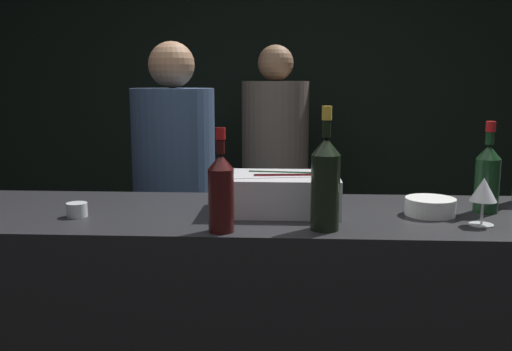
# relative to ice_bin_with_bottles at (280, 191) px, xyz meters

# --- Properties ---
(wall_back_chalkboard) EXTENTS (6.40, 0.06, 2.80)m
(wall_back_chalkboard) POSITION_rel_ice_bin_with_bottles_xyz_m (-0.08, 2.11, 0.28)
(wall_back_chalkboard) COLOR black
(wall_back_chalkboard) RESTS_ON ground_plane
(ice_bin_with_bottles) EXTENTS (0.41, 0.27, 0.13)m
(ice_bin_with_bottles) POSITION_rel_ice_bin_with_bottles_xyz_m (0.00, 0.00, 0.00)
(ice_bin_with_bottles) COLOR silver
(ice_bin_with_bottles) RESTS_ON bar_counter
(bowl_white) EXTENTS (0.16, 0.16, 0.06)m
(bowl_white) POSITION_rel_ice_bin_with_bottles_xyz_m (0.50, -0.03, -0.04)
(bowl_white) COLOR white
(bowl_white) RESTS_ON bar_counter
(wine_glass) EXTENTS (0.08, 0.08, 0.15)m
(wine_glass) POSITION_rel_ice_bin_with_bottles_xyz_m (0.63, -0.16, 0.04)
(wine_glass) COLOR silver
(wine_glass) RESTS_ON bar_counter
(candle_votive) EXTENTS (0.07, 0.07, 0.05)m
(candle_votive) POSITION_rel_ice_bin_with_bottles_xyz_m (-0.66, -0.12, -0.05)
(candle_votive) COLOR silver
(candle_votive) RESTS_ON bar_counter
(red_wine_bottle_tall) EXTENTS (0.08, 0.08, 0.31)m
(red_wine_bottle_tall) POSITION_rel_ice_bin_with_bottles_xyz_m (-0.17, -0.28, 0.06)
(red_wine_bottle_tall) COLOR #380F0F
(red_wine_bottle_tall) RESTS_ON bar_counter
(champagne_bottle) EXTENTS (0.09, 0.09, 0.37)m
(champagne_bottle) POSITION_rel_ice_bin_with_bottles_xyz_m (0.14, -0.24, 0.08)
(champagne_bottle) COLOR black
(champagne_bottle) RESTS_ON bar_counter
(red_wine_bottle_burgundy) EXTENTS (0.08, 0.08, 0.31)m
(red_wine_bottle_burgundy) POSITION_rel_ice_bin_with_bottles_xyz_m (0.70, 0.02, 0.06)
(red_wine_bottle_burgundy) COLOR #143319
(red_wine_bottle_burgundy) RESTS_ON bar_counter
(person_in_hoodie) EXTENTS (0.40, 0.40, 1.70)m
(person_in_hoodie) POSITION_rel_ice_bin_with_bottles_xyz_m (-0.05, 1.49, -0.18)
(person_in_hoodie) COLOR black
(person_in_hoodie) RESTS_ON ground_plane
(person_blond_tee) EXTENTS (0.38, 0.38, 1.67)m
(person_blond_tee) POSITION_rel_ice_bin_with_bottles_xyz_m (-0.50, 0.69, -0.20)
(person_blond_tee) COLOR black
(person_blond_tee) RESTS_ON ground_plane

